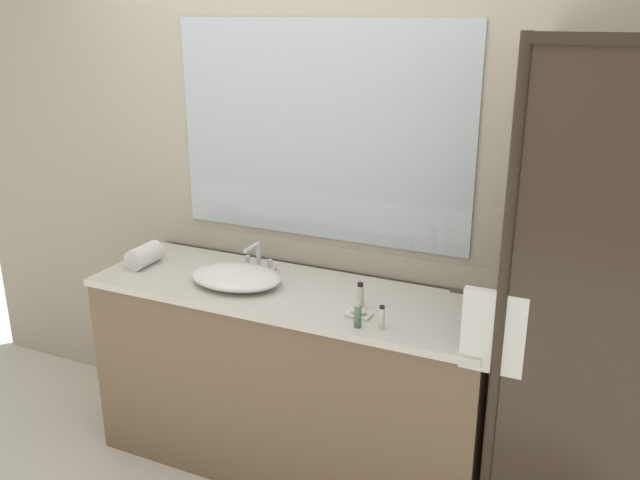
{
  "coord_description": "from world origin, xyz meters",
  "views": [
    {
      "loc": [
        1.27,
        -2.42,
        2.05
      ],
      "look_at": [
        0.15,
        0.0,
        1.15
      ],
      "focal_mm": 37.97,
      "sensor_mm": 36.0,
      "label": 1
    }
  ],
  "objects_px": {
    "faucet": "(258,261)",
    "amenity_bottle_conditioner": "(360,295)",
    "amenity_bottle_shampoo": "(382,318)",
    "rolled_towel_near_edge": "(145,255)",
    "amenity_bottle_body_wash": "(358,316)",
    "sink_basin": "(236,277)",
    "soap_dish": "(359,313)"
  },
  "relations": [
    {
      "from": "amenity_bottle_conditioner",
      "to": "amenity_bottle_shampoo",
      "type": "height_order",
      "value": "amenity_bottle_conditioner"
    },
    {
      "from": "sink_basin",
      "to": "amenity_bottle_conditioner",
      "type": "bearing_deg",
      "value": 1.09
    },
    {
      "from": "sink_basin",
      "to": "faucet",
      "type": "height_order",
      "value": "faucet"
    },
    {
      "from": "amenity_bottle_conditioner",
      "to": "soap_dish",
      "type": "bearing_deg",
      "value": -71.18
    },
    {
      "from": "soap_dish",
      "to": "amenity_bottle_shampoo",
      "type": "bearing_deg",
      "value": -29.24
    },
    {
      "from": "faucet",
      "to": "amenity_bottle_shampoo",
      "type": "height_order",
      "value": "faucet"
    },
    {
      "from": "sink_basin",
      "to": "faucet",
      "type": "xyz_separation_m",
      "value": [
        0.0,
        0.19,
        0.01
      ]
    },
    {
      "from": "amenity_bottle_conditioner",
      "to": "amenity_bottle_shampoo",
      "type": "bearing_deg",
      "value": -46.67
    },
    {
      "from": "faucet",
      "to": "amenity_bottle_conditioner",
      "type": "distance_m",
      "value": 0.62
    },
    {
      "from": "amenity_bottle_conditioner",
      "to": "rolled_towel_near_edge",
      "type": "height_order",
      "value": "amenity_bottle_conditioner"
    },
    {
      "from": "amenity_bottle_body_wash",
      "to": "amenity_bottle_conditioner",
      "type": "bearing_deg",
      "value": 108.92
    },
    {
      "from": "faucet",
      "to": "soap_dish",
      "type": "bearing_deg",
      "value": -23.95
    },
    {
      "from": "sink_basin",
      "to": "faucet",
      "type": "relative_size",
      "value": 2.5
    },
    {
      "from": "soap_dish",
      "to": "amenity_bottle_conditioner",
      "type": "height_order",
      "value": "amenity_bottle_conditioner"
    },
    {
      "from": "sink_basin",
      "to": "soap_dish",
      "type": "height_order",
      "value": "sink_basin"
    },
    {
      "from": "amenity_bottle_conditioner",
      "to": "amenity_bottle_body_wash",
      "type": "distance_m",
      "value": 0.2
    },
    {
      "from": "amenity_bottle_conditioner",
      "to": "sink_basin",
      "type": "bearing_deg",
      "value": -178.91
    },
    {
      "from": "soap_dish",
      "to": "amenity_bottle_shampoo",
      "type": "xyz_separation_m",
      "value": [
        0.12,
        -0.07,
        0.03
      ]
    },
    {
      "from": "sink_basin",
      "to": "soap_dish",
      "type": "xyz_separation_m",
      "value": [
        0.62,
        -0.08,
        -0.02
      ]
    },
    {
      "from": "soap_dish",
      "to": "rolled_towel_near_edge",
      "type": "xyz_separation_m",
      "value": [
        -1.14,
        0.1,
        0.04
      ]
    },
    {
      "from": "rolled_towel_near_edge",
      "to": "sink_basin",
      "type": "bearing_deg",
      "value": -1.96
    },
    {
      "from": "amenity_bottle_body_wash",
      "to": "amenity_bottle_shampoo",
      "type": "height_order",
      "value": "amenity_bottle_body_wash"
    },
    {
      "from": "sink_basin",
      "to": "amenity_bottle_shampoo",
      "type": "xyz_separation_m",
      "value": [
        0.74,
        -0.15,
        0.01
      ]
    },
    {
      "from": "soap_dish",
      "to": "amenity_bottle_conditioner",
      "type": "relative_size",
      "value": 0.96
    },
    {
      "from": "sink_basin",
      "to": "rolled_towel_near_edge",
      "type": "bearing_deg",
      "value": 178.04
    },
    {
      "from": "soap_dish",
      "to": "amenity_bottle_body_wash",
      "type": "distance_m",
      "value": 0.1
    },
    {
      "from": "faucet",
      "to": "amenity_bottle_conditioner",
      "type": "xyz_separation_m",
      "value": [
        0.59,
        -0.18,
        0.0
      ]
    },
    {
      "from": "sink_basin",
      "to": "soap_dish",
      "type": "distance_m",
      "value": 0.63
    },
    {
      "from": "sink_basin",
      "to": "amenity_bottle_conditioner",
      "type": "height_order",
      "value": "amenity_bottle_conditioner"
    },
    {
      "from": "soap_dish",
      "to": "rolled_towel_near_edge",
      "type": "relative_size",
      "value": 0.55
    },
    {
      "from": "amenity_bottle_shampoo",
      "to": "rolled_towel_near_edge",
      "type": "relative_size",
      "value": 0.53
    },
    {
      "from": "amenity_bottle_body_wash",
      "to": "rolled_towel_near_edge",
      "type": "xyz_separation_m",
      "value": [
        -1.17,
        0.19,
        0.0
      ]
    }
  ]
}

